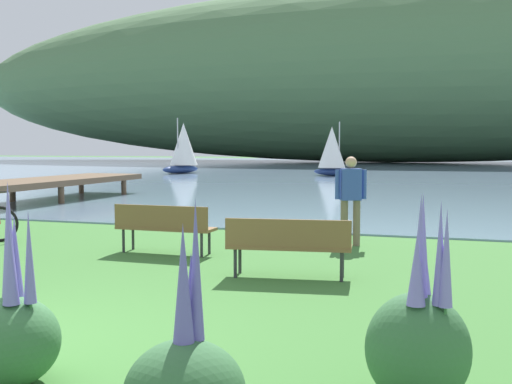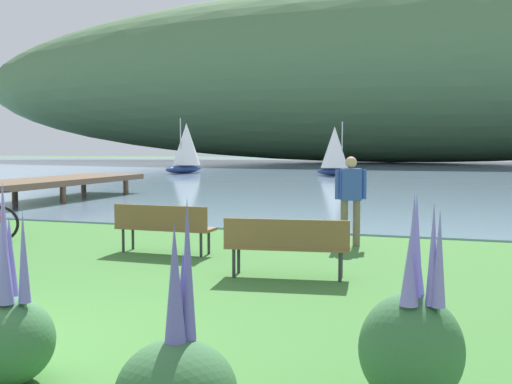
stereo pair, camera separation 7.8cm
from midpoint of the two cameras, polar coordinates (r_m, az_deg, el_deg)
name	(u,v)px [view 2 (the right image)]	position (r m, az deg, el deg)	size (l,w,h in m)	color
bay_water	(405,169)	(53.19, 13.74, 2.13)	(180.00, 80.00, 0.04)	#7A99B2
distant_hillside	(392,74)	(73.64, 12.60, 10.66)	(111.94, 28.00, 20.35)	#4C7047
park_bench_near_camera	(163,225)	(10.94, -8.43, -3.03)	(1.81, 0.51, 0.88)	brown
park_bench_further_along	(287,243)	(8.83, 3.16, -4.74)	(1.85, 0.72, 0.88)	brown
person_at_shoreline	(351,195)	(11.79, 9.01, -0.28)	(0.57, 0.35, 1.71)	#72604C
echium_bush_closest_to_camera	(412,341)	(4.74, 14.79, -13.28)	(0.77, 0.77, 1.57)	#386B3D
echium_bush_mid_cluster	(7,330)	(5.35, -21.83, -11.87)	(0.76, 0.76, 1.63)	#386B3D
sailboat_mid_bay	(335,150)	(39.13, 7.44, 3.87)	(3.00, 1.97, 3.42)	navy
sailboat_toward_hillside	(186,147)	(42.86, -6.49, 4.16)	(2.49, 3.35, 3.81)	navy
pier_dock	(38,183)	(21.55, -19.54, 0.80)	(2.40, 10.00, 0.80)	brown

